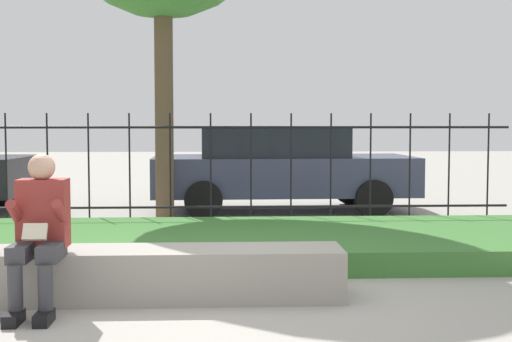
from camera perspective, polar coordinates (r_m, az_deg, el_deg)
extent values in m
plane|color=#A8A399|center=(6.06, -4.18, -10.15)|extent=(60.00, 60.00, 0.00)
cube|color=gray|center=(6.03, -7.20, -8.17)|extent=(2.94, 0.59, 0.43)
cube|color=slate|center=(6.07, -7.19, -9.77)|extent=(2.82, 0.54, 0.08)
cube|color=black|center=(5.59, -18.83, -11.10)|extent=(0.11, 0.26, 0.09)
cylinder|color=#38383D|center=(5.59, -18.71, -8.83)|extent=(0.11, 0.11, 0.34)
cube|color=#38383D|center=(5.75, -18.18, -6.16)|extent=(0.15, 0.42, 0.13)
cube|color=black|center=(5.53, -16.60, -11.20)|extent=(0.11, 0.26, 0.09)
cylinder|color=#38383D|center=(5.54, -16.49, -8.91)|extent=(0.11, 0.11, 0.34)
cube|color=#38383D|center=(5.69, -16.03, -6.21)|extent=(0.15, 0.42, 0.13)
cube|color=maroon|center=(5.88, -16.66, -3.24)|extent=(0.38, 0.24, 0.54)
sphere|color=tan|center=(5.83, -16.77, 0.30)|extent=(0.21, 0.21, 0.21)
cylinder|color=maroon|center=(5.77, -18.69, -3.22)|extent=(0.08, 0.29, 0.24)
cylinder|color=maroon|center=(5.68, -15.37, -3.25)|extent=(0.08, 0.29, 0.24)
cube|color=beige|center=(5.65, -17.27, -4.67)|extent=(0.18, 0.09, 0.13)
cube|color=#3D7533|center=(8.01, -3.82, -5.80)|extent=(10.21, 2.63, 0.25)
cylinder|color=black|center=(9.74, -3.63, -2.90)|extent=(8.21, 0.03, 0.03)
cylinder|color=black|center=(9.67, -3.65, 3.51)|extent=(8.21, 0.03, 0.03)
cylinder|color=black|center=(10.12, -19.34, -0.13)|extent=(0.02, 0.02, 1.60)
cylinder|color=black|center=(9.97, -16.32, -0.12)|extent=(0.02, 0.02, 1.60)
cylinder|color=black|center=(9.86, -13.23, -0.11)|extent=(0.02, 0.02, 1.60)
cylinder|color=black|center=(9.77, -10.07, -0.10)|extent=(0.02, 0.02, 1.60)
cylinder|color=black|center=(9.72, -6.87, -0.09)|extent=(0.02, 0.02, 1.60)
cylinder|color=black|center=(9.69, -3.64, -0.08)|extent=(0.02, 0.02, 1.60)
cylinder|color=black|center=(9.70, -0.40, -0.07)|extent=(0.02, 0.02, 1.60)
cylinder|color=black|center=(9.74, 2.82, -0.06)|extent=(0.02, 0.02, 1.60)
cylinder|color=black|center=(9.81, 6.00, -0.05)|extent=(0.02, 0.02, 1.60)
cylinder|color=black|center=(9.90, 9.14, -0.04)|extent=(0.02, 0.02, 1.60)
cylinder|color=black|center=(10.03, 12.20, -0.03)|extent=(0.02, 0.02, 1.60)
cylinder|color=black|center=(10.19, 15.18, -0.02)|extent=(0.02, 0.02, 1.60)
cylinder|color=black|center=(10.37, 18.06, -0.01)|extent=(0.02, 0.02, 1.60)
cube|color=#383D56|center=(11.81, 2.16, -0.31)|extent=(4.30, 1.92, 0.62)
cube|color=black|center=(11.77, 1.35, 2.38)|extent=(2.38, 1.65, 0.49)
cylinder|color=black|center=(11.20, 9.38, -2.19)|extent=(0.59, 0.22, 0.59)
cylinder|color=black|center=(12.92, 7.53, -1.36)|extent=(0.59, 0.22, 0.59)
cylinder|color=black|center=(10.89, -4.23, -2.32)|extent=(0.59, 0.22, 0.59)
cylinder|color=black|center=(12.65, -4.24, -1.45)|extent=(0.59, 0.22, 0.59)
cylinder|color=brown|center=(10.49, -7.38, 5.96)|extent=(0.27, 0.27, 3.71)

